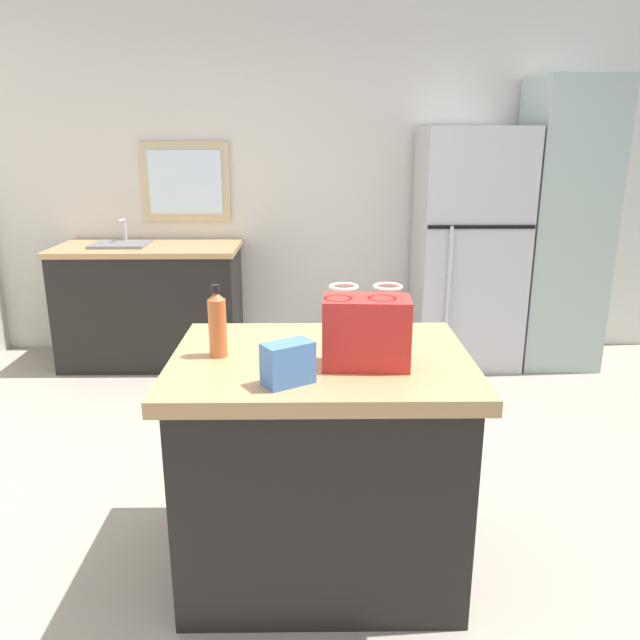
% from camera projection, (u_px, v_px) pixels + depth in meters
% --- Properties ---
extents(ground, '(6.59, 6.59, 0.00)m').
position_uv_depth(ground, '(355.00, 525.00, 2.79)').
color(ground, '#9E9384').
extents(back_wall, '(5.49, 0.13, 2.76)m').
position_uv_depth(back_wall, '(334.00, 176.00, 4.87)').
color(back_wall, silver).
rests_on(back_wall, ground).
extents(kitchen_island, '(1.11, 0.85, 0.89)m').
position_uv_depth(kitchen_island, '(321.00, 463.00, 2.43)').
color(kitchen_island, black).
rests_on(kitchen_island, ground).
extents(refrigerator, '(0.75, 0.69, 1.75)m').
position_uv_depth(refrigerator, '(468.00, 249.00, 4.63)').
color(refrigerator, '#B7B7BC').
rests_on(refrigerator, ground).
extents(tall_cabinet, '(0.57, 0.62, 2.08)m').
position_uv_depth(tall_cabinet, '(561.00, 227.00, 4.59)').
color(tall_cabinet, '#9EB2A8').
rests_on(tall_cabinet, ground).
extents(sink_counter, '(1.35, 0.67, 1.09)m').
position_uv_depth(sink_counter, '(151.00, 303.00, 4.73)').
color(sink_counter, black).
rests_on(sink_counter, ground).
extents(shopping_bag, '(0.31, 0.18, 0.29)m').
position_uv_depth(shopping_bag, '(365.00, 332.00, 2.17)').
color(shopping_bag, red).
rests_on(shopping_bag, kitchen_island).
extents(small_box, '(0.19, 0.16, 0.14)m').
position_uv_depth(small_box, '(288.00, 363.00, 2.03)').
color(small_box, '#4775B7').
rests_on(small_box, kitchen_island).
extents(bottle, '(0.07, 0.07, 0.27)m').
position_uv_depth(bottle, '(217.00, 324.00, 2.27)').
color(bottle, '#C66633').
rests_on(bottle, kitchen_island).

